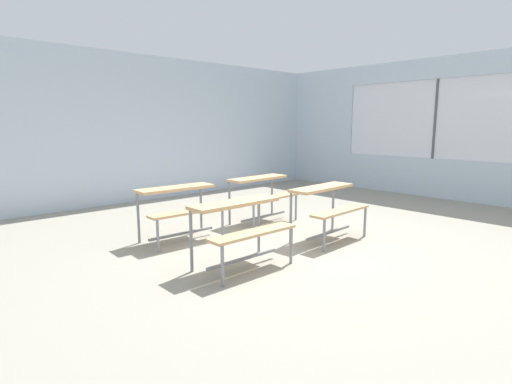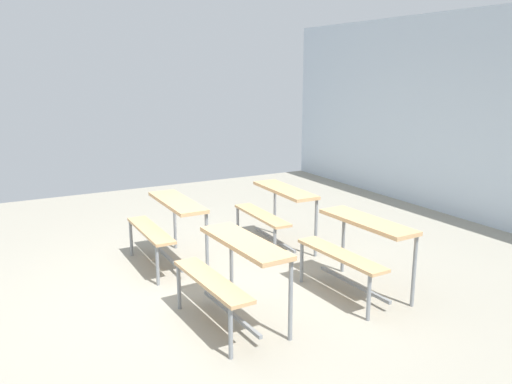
{
  "view_description": "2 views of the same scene",
  "coord_description": "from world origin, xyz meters",
  "px_view_note": "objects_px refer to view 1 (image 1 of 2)",
  "views": [
    {
      "loc": [
        -3.8,
        -3.3,
        1.6
      ],
      "look_at": [
        -0.16,
        0.64,
        0.69
      ],
      "focal_mm": 28.0,
      "sensor_mm": 36.0,
      "label": 1
    },
    {
      "loc": [
        4.36,
        -1.83,
        2.16
      ],
      "look_at": [
        -1.06,
        1.15,
        0.7
      ],
      "focal_mm": 36.45,
      "sensor_mm": 36.0,
      "label": 2
    }
  ],
  "objects_px": {
    "desk_bench_r0c0": "(241,218)",
    "desk_bench_r1c1": "(262,188)",
    "desk_bench_r1c0": "(180,200)",
    "desk_bench_r0c1": "(328,200)"
  },
  "relations": [
    {
      "from": "desk_bench_r0c0",
      "to": "desk_bench_r0c1",
      "type": "distance_m",
      "value": 1.6
    },
    {
      "from": "desk_bench_r0c1",
      "to": "desk_bench_r1c1",
      "type": "bearing_deg",
      "value": 86.8
    },
    {
      "from": "desk_bench_r0c1",
      "to": "desk_bench_r1c0",
      "type": "bearing_deg",
      "value": 136.22
    },
    {
      "from": "desk_bench_r0c0",
      "to": "desk_bench_r0c1",
      "type": "xyz_separation_m",
      "value": [
        1.6,
        0.02,
        0.0
      ]
    },
    {
      "from": "desk_bench_r1c0",
      "to": "desk_bench_r1c1",
      "type": "height_order",
      "value": "same"
    },
    {
      "from": "desk_bench_r0c1",
      "to": "desk_bench_r0c0",
      "type": "bearing_deg",
      "value": 178.29
    },
    {
      "from": "desk_bench_r0c1",
      "to": "desk_bench_r1c0",
      "type": "xyz_separation_m",
      "value": [
        -1.54,
        1.35,
        0.0
      ]
    },
    {
      "from": "desk_bench_r0c0",
      "to": "desk_bench_r1c1",
      "type": "bearing_deg",
      "value": 40.24
    },
    {
      "from": "desk_bench_r0c0",
      "to": "desk_bench_r0c1",
      "type": "height_order",
      "value": "same"
    },
    {
      "from": "desk_bench_r0c0",
      "to": "desk_bench_r1c0",
      "type": "relative_size",
      "value": 0.99
    }
  ]
}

